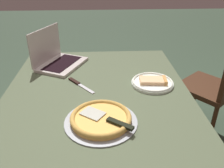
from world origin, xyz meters
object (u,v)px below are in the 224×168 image
at_px(pizza_plate, 153,82).
at_px(pizza_tray, 101,119).
at_px(dining_table, 98,112).
at_px(table_knife, 79,84).
at_px(chair_near, 217,84).
at_px(laptop, 57,58).

height_order(pizza_plate, pizza_tray, same).
distance_m(dining_table, pizza_plate, 0.35).
bearing_deg(pizza_tray, pizza_plate, -41.75).
bearing_deg(pizza_plate, dining_table, 113.35).
relative_size(pizza_tray, table_knife, 1.72).
bearing_deg(pizza_tray, chair_near, -49.64).
relative_size(pizza_plate, table_knife, 1.27).
distance_m(pizza_plate, chair_near, 0.84).
distance_m(dining_table, table_knife, 0.20).
distance_m(table_knife, chair_near, 1.17).
height_order(pizza_tray, table_knife, pizza_tray).
xyz_separation_m(pizza_plate, table_knife, (0.02, 0.41, -0.01)).
distance_m(laptop, pizza_plate, 0.64).
bearing_deg(dining_table, pizza_plate, -66.65).
relative_size(dining_table, chair_near, 1.51).
height_order(table_knife, chair_near, chair_near).
bearing_deg(table_knife, pizza_plate, -92.72).
bearing_deg(laptop, chair_near, -82.02).
bearing_deg(chair_near, laptop, 97.98).
bearing_deg(table_knife, chair_near, -67.05).
distance_m(pizza_tray, chair_near, 1.25).
distance_m(pizza_tray, table_knife, 0.37).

